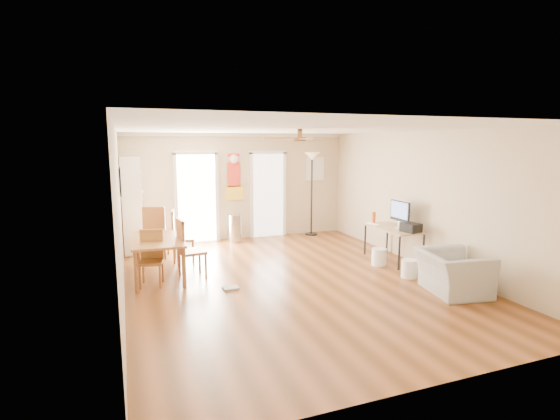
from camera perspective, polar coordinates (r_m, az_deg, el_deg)
name	(u,v)px	position (r m, az deg, el deg)	size (l,w,h in m)	color
floor	(292,280)	(7.45, 1.64, -9.46)	(7.00, 7.00, 0.00)	brown
ceiling	(293,129)	(7.07, 1.74, 10.95)	(5.50, 7.00, 0.00)	silver
wall_back	(239,187)	(10.45, -5.59, 3.17)	(5.50, 0.04, 2.60)	beige
wall_front	(434,259)	(4.19, 20.20, -6.29)	(5.50, 0.04, 2.60)	beige
wall_left	(120,216)	(6.63, -20.91, -0.80)	(0.04, 7.00, 2.60)	beige
wall_right	(424,199)	(8.56, 18.99, 1.42)	(0.04, 7.00, 2.60)	beige
crown_molding	(293,131)	(7.07, 1.73, 10.63)	(5.50, 7.00, 0.08)	white
kitchen_doorway	(197,199)	(10.24, -11.23, 1.51)	(0.90, 0.10, 2.10)	white
bathroom_doorway	(268,195)	(10.68, -1.66, 1.99)	(0.80, 0.10, 2.10)	white
wall_decal	(234,177)	(10.37, -6.25, 4.50)	(0.46, 0.03, 1.10)	red
ac_grille	(315,169)	(11.09, 4.75, 5.60)	(0.50, 0.04, 0.60)	white
framed_poster	(120,181)	(7.97, -20.87, 3.67)	(0.04, 0.66, 0.48)	black
ceiling_fan	(300,139)	(6.79, 2.70, 9.59)	(1.24, 1.24, 0.20)	#593819
bookshelf	(132,205)	(9.73, -19.44, 0.67)	(0.41, 0.93, 2.07)	white
dining_table	(159,258)	(7.75, -16.03, -6.32)	(0.86, 1.44, 0.72)	#AC7837
dining_chair_right_a	(183,236)	(8.69, -12.97, -3.45)	(0.43, 0.43, 1.04)	#995E31
dining_chair_right_b	(192,248)	(7.61, -11.85, -5.13)	(0.43, 0.43, 1.05)	olive
dining_chair_near	(151,259)	(7.36, -17.11, -6.36)	(0.38, 0.38, 0.92)	#A87736
dining_chair_far	(156,232)	(9.13, -16.41, -2.83)	(0.45, 0.45, 1.09)	#9D6132
trash_can	(235,228)	(10.21, -6.09, -2.47)	(0.31, 0.31, 0.67)	#ACACAE
torchiere_lamp	(312,194)	(10.85, 4.32, 2.17)	(0.40, 0.40, 2.13)	black
computer_desk	(393,244)	(8.85, 15.04, -4.49)	(0.63, 1.27, 0.68)	tan
imac	(400,215)	(8.73, 15.93, -0.60)	(0.08, 0.59, 0.55)	black
keyboard	(373,224)	(9.04, 12.54, -1.86)	(0.12, 0.37, 0.01)	white
printer	(411,227)	(8.45, 17.32, -2.28)	(0.28, 0.33, 0.17)	black
orange_bottle	(374,217)	(9.19, 12.59, -0.98)	(0.08, 0.08, 0.23)	#CE4A12
wastebasket_a	(379,257)	(8.50, 13.28, -6.19)	(0.29, 0.29, 0.33)	white
wastebasket_b	(409,269)	(7.88, 17.12, -7.60)	(0.28, 0.28, 0.32)	white
floor_cloth	(231,288)	(7.05, -6.71, -10.47)	(0.25, 0.20, 0.04)	gray
armchair	(453,273)	(7.28, 22.37, -7.86)	(1.03, 0.90, 0.67)	#9E9F99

